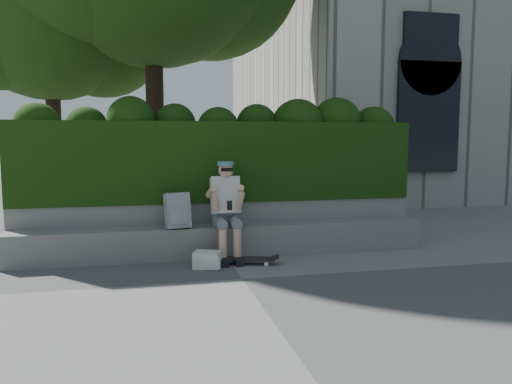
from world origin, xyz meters
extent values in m
plane|color=slate|center=(0.00, 0.00, 0.00)|extent=(80.00, 80.00, 0.00)
cube|color=gray|center=(0.00, 1.25, 0.23)|extent=(6.00, 0.45, 0.45)
cube|color=gray|center=(0.00, 1.73, 0.38)|extent=(6.00, 0.50, 0.75)
cube|color=black|center=(0.00, 1.95, 1.35)|extent=(6.00, 1.00, 1.20)
cylinder|color=black|center=(-0.85, 5.49, 1.83)|extent=(0.39, 0.39, 3.66)
cylinder|color=black|center=(-3.09, 6.42, 1.37)|extent=(0.33, 0.33, 2.73)
sphere|color=#15330C|center=(-3.09, 6.42, 4.74)|extent=(4.38, 4.38, 4.38)
cube|color=slate|center=(-0.02, 1.20, 0.56)|extent=(0.36, 0.26, 0.22)
cube|color=beige|center=(-0.02, 1.13, 0.90)|extent=(0.40, 0.32, 0.55)
sphere|color=tan|center=(-0.02, 1.06, 1.26)|extent=(0.21, 0.21, 0.21)
cylinder|color=teal|center=(-0.02, 1.08, 1.35)|extent=(0.23, 0.23, 0.06)
cube|color=black|center=(-0.02, 0.78, 0.80)|extent=(0.07, 0.02, 0.13)
cylinder|color=tan|center=(-0.12, 0.76, 0.24)|extent=(0.11, 0.11, 0.47)
cylinder|color=tan|center=(0.08, 0.76, 0.24)|extent=(0.11, 0.11, 0.47)
cube|color=black|center=(-0.12, 0.70, 0.05)|extent=(0.10, 0.26, 0.10)
cube|color=black|center=(0.08, 0.70, 0.05)|extent=(0.10, 0.26, 0.10)
cube|color=black|center=(0.19, 0.70, 0.08)|extent=(0.83, 0.42, 0.02)
cylinder|color=silver|center=(-0.11, 0.69, 0.03)|extent=(0.06, 0.04, 0.06)
cylinder|color=silver|center=(-0.06, 0.86, 0.03)|extent=(0.06, 0.04, 0.06)
cylinder|color=silver|center=(0.43, 0.54, 0.03)|extent=(0.06, 0.04, 0.06)
cylinder|color=silver|center=(0.48, 0.70, 0.03)|extent=(0.06, 0.04, 0.06)
cube|color=#A7A7AC|center=(-0.69, 1.15, 0.70)|extent=(0.37, 0.24, 0.49)
cube|color=silver|center=(-0.35, 0.62, 0.11)|extent=(0.40, 0.35, 0.22)
camera|label=1|loc=(-1.16, -5.79, 1.70)|focal=35.00mm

